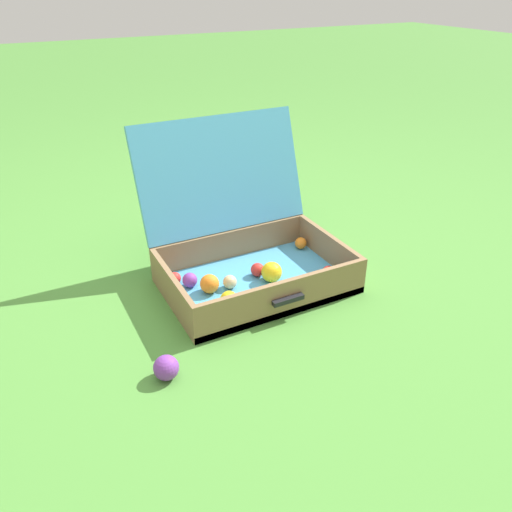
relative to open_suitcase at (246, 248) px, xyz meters
name	(u,v)px	position (x,y,z in m)	size (l,w,h in m)	color
ground_plane	(261,287)	(0.01, -0.09, -0.12)	(16.00, 16.00, 0.00)	#4C8C38
open_suitcase	(246,248)	(0.00, 0.00, 0.00)	(0.64, 0.59, 0.54)	#4799C6
stray_ball_on_grass	(166,368)	(-0.44, -0.38, -0.09)	(0.07, 0.07, 0.07)	purple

